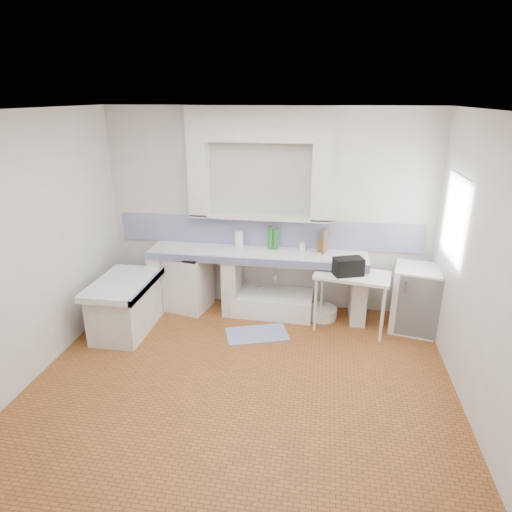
# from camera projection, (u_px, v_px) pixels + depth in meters

# --- Properties ---
(floor) EXTENTS (4.50, 4.50, 0.00)m
(floor) POSITION_uv_depth(u_px,v_px,m) (241.00, 383.00, 4.77)
(floor) COLOR #955224
(floor) RESTS_ON ground
(ceiling) EXTENTS (4.50, 4.50, 0.00)m
(ceiling) POSITION_uv_depth(u_px,v_px,m) (238.00, 110.00, 3.81)
(ceiling) COLOR silver
(ceiling) RESTS_ON ground
(wall_back) EXTENTS (4.50, 0.00, 4.50)m
(wall_back) POSITION_uv_depth(u_px,v_px,m) (267.00, 211.00, 6.15)
(wall_back) COLOR silver
(wall_back) RESTS_ON ground
(wall_front) EXTENTS (4.50, 0.00, 4.50)m
(wall_front) POSITION_uv_depth(u_px,v_px,m) (170.00, 389.00, 2.44)
(wall_front) COLOR silver
(wall_front) RESTS_ON ground
(wall_left) EXTENTS (0.00, 4.50, 4.50)m
(wall_left) POSITION_uv_depth(u_px,v_px,m) (29.00, 250.00, 4.63)
(wall_left) COLOR silver
(wall_left) RESTS_ON ground
(wall_right) EXTENTS (0.00, 4.50, 4.50)m
(wall_right) POSITION_uv_depth(u_px,v_px,m) (486.00, 276.00, 3.96)
(wall_right) COLOR silver
(wall_right) RESTS_ON ground
(alcove_mass) EXTENTS (1.90, 0.25, 0.45)m
(alcove_mass) POSITION_uv_depth(u_px,v_px,m) (259.00, 124.00, 5.64)
(alcove_mass) COLOR silver
(alcove_mass) RESTS_ON ground
(window_frame) EXTENTS (0.35, 0.86, 1.06)m
(window_frame) POSITION_uv_depth(u_px,v_px,m) (471.00, 220.00, 4.98)
(window_frame) COLOR #382411
(window_frame) RESTS_ON ground
(lace_valance) EXTENTS (0.01, 0.84, 0.24)m
(lace_valance) POSITION_uv_depth(u_px,v_px,m) (463.00, 186.00, 4.87)
(lace_valance) COLOR white
(lace_valance) RESTS_ON ground
(counter_slab) EXTENTS (3.00, 0.60, 0.08)m
(counter_slab) POSITION_uv_depth(u_px,v_px,m) (257.00, 255.00, 6.07)
(counter_slab) COLOR white
(counter_slab) RESTS_ON ground
(counter_lip) EXTENTS (3.00, 0.04, 0.10)m
(counter_lip) POSITION_uv_depth(u_px,v_px,m) (254.00, 262.00, 5.81)
(counter_lip) COLOR navy
(counter_lip) RESTS_ON ground
(counter_pier_left) EXTENTS (0.20, 0.55, 0.82)m
(counter_pier_left) POSITION_uv_depth(u_px,v_px,m) (162.00, 279.00, 6.43)
(counter_pier_left) COLOR silver
(counter_pier_left) RESTS_ON ground
(counter_pier_mid) EXTENTS (0.20, 0.55, 0.82)m
(counter_pier_mid) POSITION_uv_depth(u_px,v_px,m) (232.00, 283.00, 6.28)
(counter_pier_mid) COLOR silver
(counter_pier_mid) RESTS_ON ground
(counter_pier_right) EXTENTS (0.20, 0.55, 0.82)m
(counter_pier_right) POSITION_uv_depth(u_px,v_px,m) (358.00, 291.00, 6.02)
(counter_pier_right) COLOR silver
(counter_pier_right) RESTS_ON ground
(peninsula_top) EXTENTS (0.70, 1.10, 0.08)m
(peninsula_top) POSITION_uv_depth(u_px,v_px,m) (123.00, 284.00, 5.63)
(peninsula_top) COLOR white
(peninsula_top) RESTS_ON ground
(peninsula_base) EXTENTS (0.60, 1.00, 0.62)m
(peninsula_base) POSITION_uv_depth(u_px,v_px,m) (126.00, 309.00, 5.75)
(peninsula_base) COLOR silver
(peninsula_base) RESTS_ON ground
(peninsula_lip) EXTENTS (0.04, 1.10, 0.10)m
(peninsula_lip) POSITION_uv_depth(u_px,v_px,m) (148.00, 286.00, 5.58)
(peninsula_lip) COLOR navy
(peninsula_lip) RESTS_ON ground
(backsplash) EXTENTS (4.27, 0.03, 0.40)m
(backsplash) POSITION_uv_depth(u_px,v_px,m) (267.00, 232.00, 6.24)
(backsplash) COLOR navy
(backsplash) RESTS_ON ground
(stove) EXTENTS (0.67, 0.65, 0.80)m
(stove) POSITION_uv_depth(u_px,v_px,m) (188.00, 282.00, 6.35)
(stove) COLOR white
(stove) RESTS_ON ground
(sink) EXTENTS (1.11, 0.62, 0.26)m
(sink) POSITION_uv_depth(u_px,v_px,m) (273.00, 304.00, 6.29)
(sink) COLOR white
(sink) RESTS_ON ground
(side_table) EXTENTS (1.02, 0.68, 0.04)m
(side_table) POSITION_uv_depth(u_px,v_px,m) (351.00, 301.00, 5.77)
(side_table) COLOR white
(side_table) RESTS_ON ground
(fridge) EXTENTS (0.66, 0.66, 0.86)m
(fridge) POSITION_uv_depth(u_px,v_px,m) (415.00, 299.00, 5.75)
(fridge) COLOR white
(fridge) RESTS_ON ground
(bucket_red) EXTENTS (0.36, 0.36, 0.26)m
(bucket_red) POSITION_uv_depth(u_px,v_px,m) (252.00, 305.00, 6.27)
(bucket_red) COLOR #C05430
(bucket_red) RESTS_ON ground
(bucket_orange) EXTENTS (0.31, 0.31, 0.23)m
(bucket_orange) POSITION_uv_depth(u_px,v_px,m) (278.00, 310.00, 6.14)
(bucket_orange) COLOR #E43F11
(bucket_orange) RESTS_ON ground
(bucket_blue) EXTENTS (0.35, 0.35, 0.27)m
(bucket_blue) POSITION_uv_depth(u_px,v_px,m) (291.00, 307.00, 6.19)
(bucket_blue) COLOR #357AC8
(bucket_blue) RESTS_ON ground
(basin_white) EXTENTS (0.43, 0.43, 0.15)m
(basin_white) POSITION_uv_depth(u_px,v_px,m) (322.00, 313.00, 6.15)
(basin_white) COLOR white
(basin_white) RESTS_ON ground
(water_bottle_a) EXTENTS (0.09, 0.09, 0.32)m
(water_bottle_a) POSITION_uv_depth(u_px,v_px,m) (260.00, 297.00, 6.45)
(water_bottle_a) COLOR silver
(water_bottle_a) RESTS_ON ground
(water_bottle_b) EXTENTS (0.10, 0.10, 0.28)m
(water_bottle_b) POSITION_uv_depth(u_px,v_px,m) (276.00, 299.00, 6.42)
(water_bottle_b) COLOR silver
(water_bottle_b) RESTS_ON ground
(black_bag) EXTENTS (0.41, 0.32, 0.23)m
(black_bag) POSITION_uv_depth(u_px,v_px,m) (348.00, 267.00, 5.56)
(black_bag) COLOR black
(black_bag) RESTS_ON side_table
(green_bottle_a) EXTENTS (0.09, 0.09, 0.32)m
(green_bottle_a) POSITION_uv_depth(u_px,v_px,m) (270.00, 238.00, 6.12)
(green_bottle_a) COLOR #257228
(green_bottle_a) RESTS_ON counter_slab
(green_bottle_b) EXTENTS (0.08, 0.08, 0.30)m
(green_bottle_b) POSITION_uv_depth(u_px,v_px,m) (276.00, 239.00, 6.11)
(green_bottle_b) COLOR #257228
(green_bottle_b) RESTS_ON counter_slab
(knife_block) EXTENTS (0.11, 0.10, 0.18)m
(knife_block) POSITION_uv_depth(u_px,v_px,m) (321.00, 246.00, 6.04)
(knife_block) COLOR olive
(knife_block) RESTS_ON counter_slab
(cutting_board) EXTENTS (0.07, 0.22, 0.31)m
(cutting_board) POSITION_uv_depth(u_px,v_px,m) (325.00, 241.00, 6.01)
(cutting_board) COLOR olive
(cutting_board) RESTS_ON counter_slab
(paper_towel) EXTENTS (0.15, 0.15, 0.24)m
(paper_towel) POSITION_uv_depth(u_px,v_px,m) (239.00, 239.00, 6.20)
(paper_towel) COLOR white
(paper_towel) RESTS_ON counter_slab
(soap_bottle) EXTENTS (0.08, 0.08, 0.17)m
(soap_bottle) POSITION_uv_depth(u_px,v_px,m) (302.00, 246.00, 6.05)
(soap_bottle) COLOR white
(soap_bottle) RESTS_ON counter_slab
(rug) EXTENTS (0.89, 0.68, 0.01)m
(rug) POSITION_uv_depth(u_px,v_px,m) (257.00, 334.00, 5.74)
(rug) COLOR #2D4B99
(rug) RESTS_ON ground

